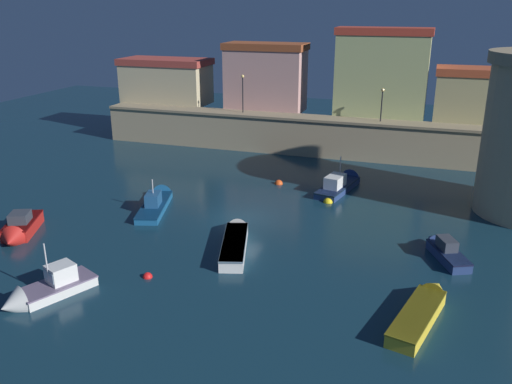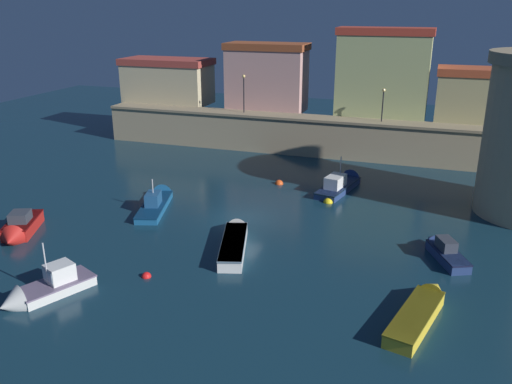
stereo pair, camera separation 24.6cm
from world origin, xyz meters
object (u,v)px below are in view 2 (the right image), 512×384
moored_boat_5 (19,228)px  mooring_buoy_1 (146,277)px  moored_boat_6 (42,290)px  moored_boat_3 (443,250)px  moored_boat_2 (421,309)px  moored_boat_1 (343,183)px  quay_lamp_1 (383,99)px  quay_lamp_0 (244,88)px  moored_boat_0 (158,200)px  moored_boat_4 (235,239)px  mooring_buoy_0 (279,184)px  mooring_buoy_2 (328,202)px

moored_boat_5 → mooring_buoy_1: 10.93m
moored_boat_6 → moored_boat_3: bearing=145.9°
moored_boat_2 → moored_boat_6: bearing=117.7°
moored_boat_1 → moored_boat_6: (-11.59, -22.30, -0.00)m
quay_lamp_1 → moored_boat_6: bearing=-112.9°
moored_boat_3 → quay_lamp_0: bearing=20.1°
moored_boat_0 → quay_lamp_1: bearing=-55.4°
quay_lamp_1 → moored_boat_5: 33.08m
moored_boat_4 → moored_boat_5: 14.20m
moored_boat_5 → mooring_buoy_1: bearing=54.6°
quay_lamp_1 → mooring_buoy_1: bearing=-108.6°
quay_lamp_0 → moored_boat_0: bearing=-91.5°
quay_lamp_1 → mooring_buoy_1: (-9.44, -28.03, -5.88)m
moored_boat_2 → moored_boat_5: bearing=100.8°
moored_boat_2 → moored_boat_3: bearing=6.7°
moored_boat_0 → mooring_buoy_1: 11.36m
mooring_buoy_1 → quay_lamp_0: bearing=99.0°
moored_boat_0 → mooring_buoy_1: size_ratio=13.44×
quay_lamp_0 → quay_lamp_1: quay_lamp_0 is taller
moored_boat_4 → moored_boat_6: (-7.14, -9.14, 0.03)m
quay_lamp_0 → moored_boat_6: 32.23m
moored_boat_2 → moored_boat_5: moored_boat_5 is taller
quay_lamp_1 → moored_boat_3: 21.61m
moored_boat_5 → moored_boat_6: moored_boat_6 is taller
moored_boat_5 → mooring_buoy_0: moored_boat_5 is taller
mooring_buoy_0 → mooring_buoy_2: bearing=-32.2°
moored_boat_6 → mooring_buoy_2: (11.17, 18.54, -0.43)m
moored_boat_5 → moored_boat_2: bearing=63.4°
quay_lamp_1 → mooring_buoy_2: 14.58m
mooring_buoy_2 → moored_boat_2: bearing=-62.2°
moored_boat_3 → mooring_buoy_1: (-15.56, -8.04, -0.41)m
moored_boat_1 → moored_boat_2: bearing=-146.7°
moored_boat_3 → moored_boat_4: size_ratio=0.65×
mooring_buoy_0 → mooring_buoy_1: (-2.39, -17.91, 0.00)m
quay_lamp_1 → moored_boat_2: quay_lamp_1 is taller
moored_boat_1 → quay_lamp_0: bearing=63.8°
moored_boat_3 → moored_boat_6: moored_boat_6 is taller
quay_lamp_0 → moored_boat_1: bearing=-38.0°
quay_lamp_1 → mooring_buoy_0: 13.67m
moored_boat_5 → mooring_buoy_2: size_ratio=6.68×
quay_lamp_0 → moored_boat_6: size_ratio=0.75×
quay_lamp_1 → moored_boat_0: 23.48m
mooring_buoy_0 → mooring_buoy_1: mooring_buoy_0 is taller
moored_boat_5 → moored_boat_1: bearing=108.6°
moored_boat_0 → moored_boat_6: (0.91, -13.91, 0.06)m
moored_boat_6 → quay_lamp_0: bearing=-154.2°
quay_lamp_1 → mooring_buoy_2: quay_lamp_1 is taller
moored_boat_0 → moored_boat_1: 15.05m
quay_lamp_1 → moored_boat_6: size_ratio=0.61×
moored_boat_3 → mooring_buoy_2: size_ratio=6.30×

